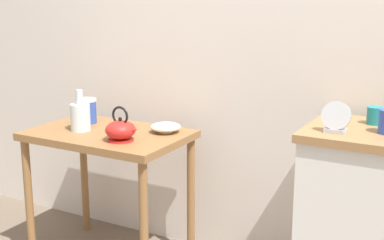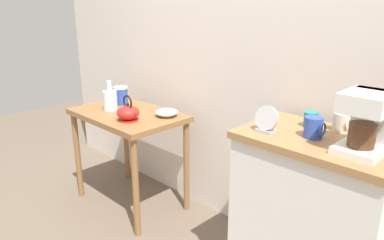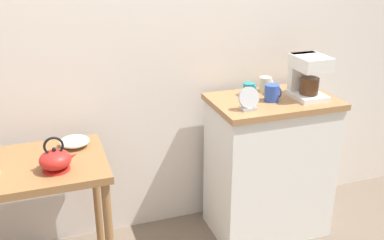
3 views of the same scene
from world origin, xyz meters
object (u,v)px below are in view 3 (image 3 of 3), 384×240
Objects in this scene: mug_small_cream at (266,84)px; bowl_stoneware at (74,142)px; mug_blue at (272,93)px; coffee_maker at (307,75)px; table_clock at (249,100)px; teakettle at (56,160)px; mug_dark_teal at (249,89)px.

bowl_stoneware is at bearing -176.03° from mug_small_cream.
coffee_maker is at bearing -0.98° from mug_blue.
coffee_maker is 0.44m from table_clock.
teakettle is at bearing -176.72° from table_clock.
bowl_stoneware is at bearing 168.71° from table_clock.
coffee_maker is at bearing 5.77° from teakettle.
bowl_stoneware is 0.63× the size of coffee_maker.
table_clock reaches higher than mug_small_cream.
bowl_stoneware is 0.99m from table_clock.
mug_blue reaches higher than mug_dark_teal.
bowl_stoneware is at bearing 175.21° from mug_blue.
coffee_maker reaches higher than table_clock.
mug_blue is at bearing -105.98° from mug_small_cream.
mug_dark_teal reaches higher than bowl_stoneware.
mug_blue is at bearing 6.98° from teakettle.
mug_small_cream is 0.92× the size of mug_blue.
mug_small_cream is (-0.18, 0.18, -0.10)m from coffee_maker.
bowl_stoneware is 1.78× the size of mug_small_cream.
mug_small_cream reaches higher than teakettle.
mug_small_cream is at bearing 14.29° from teakettle.
bowl_stoneware is 1.22m from mug_small_cream.
table_clock reaches higher than mug_dark_teal.
mug_blue is (-0.23, 0.00, -0.09)m from coffee_maker.
mug_blue is at bearing 179.02° from coffee_maker.
mug_dark_teal is 0.59× the size of table_clock.
bowl_stoneware is 1.08m from mug_dark_teal.
mug_blue is (1.15, -0.10, 0.19)m from bowl_stoneware.
mug_dark_teal is 0.26m from table_clock.
teakettle is at bearing -173.02° from mug_blue.
mug_small_cream is 0.14m from mug_dark_teal.
mug_blue reaches higher than teakettle.
mug_dark_teal is at bearing 121.26° from mug_blue.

